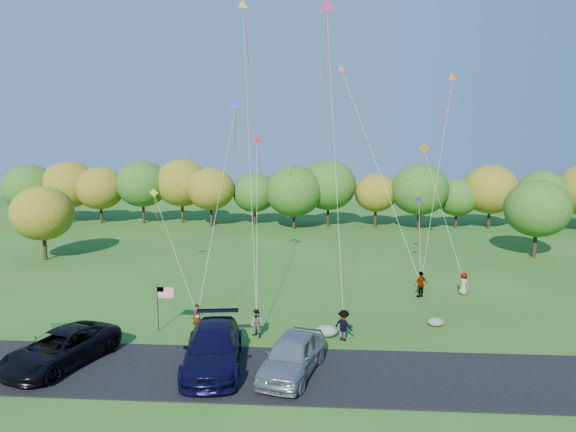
{
  "coord_description": "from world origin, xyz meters",
  "views": [
    {
      "loc": [
        3.77,
        -27.2,
        11.23
      ],
      "look_at": [
        1.55,
        6.0,
        6.2
      ],
      "focal_mm": 32.0,
      "sensor_mm": 36.0,
      "label": 1
    }
  ],
  "objects_px": {
    "minivan_dark": "(61,348)",
    "flyer_d": "(421,284)",
    "flyer_b": "(257,324)",
    "flyer_e": "(463,284)",
    "minivan_silver": "(292,355)",
    "minivan_navy": "(213,348)",
    "flyer_c": "(344,325)",
    "flyer_a": "(198,318)",
    "park_bench": "(70,332)",
    "trash_barrel": "(75,333)"
  },
  "relations": [
    {
      "from": "flyer_b",
      "to": "flyer_d",
      "type": "xyz_separation_m",
      "value": [
        10.74,
        8.27,
        0.13
      ]
    },
    {
      "from": "flyer_d",
      "to": "flyer_a",
      "type": "bearing_deg",
      "value": -6.21
    },
    {
      "from": "flyer_d",
      "to": "flyer_c",
      "type": "bearing_deg",
      "value": 20.65
    },
    {
      "from": "minivan_navy",
      "to": "minivan_silver",
      "type": "relative_size",
      "value": 1.21
    },
    {
      "from": "flyer_b",
      "to": "flyer_c",
      "type": "relative_size",
      "value": 0.92
    },
    {
      "from": "flyer_b",
      "to": "flyer_c",
      "type": "xyz_separation_m",
      "value": [
        4.92,
        -0.12,
        0.07
      ]
    },
    {
      "from": "minivan_navy",
      "to": "flyer_b",
      "type": "xyz_separation_m",
      "value": [
        1.65,
        4.06,
        -0.22
      ]
    },
    {
      "from": "minivan_dark",
      "to": "flyer_a",
      "type": "distance_m",
      "value": 7.51
    },
    {
      "from": "minivan_navy",
      "to": "minivan_silver",
      "type": "distance_m",
      "value": 3.96
    },
    {
      "from": "flyer_e",
      "to": "minivan_dark",
      "type": "bearing_deg",
      "value": 82.87
    },
    {
      "from": "minivan_navy",
      "to": "park_bench",
      "type": "xyz_separation_m",
      "value": [
        -8.63,
        2.74,
        -0.44
      ]
    },
    {
      "from": "flyer_a",
      "to": "flyer_c",
      "type": "height_order",
      "value": "flyer_c"
    },
    {
      "from": "flyer_b",
      "to": "flyer_e",
      "type": "xyz_separation_m",
      "value": [
        13.94,
        9.05,
        0.01
      ]
    },
    {
      "from": "flyer_a",
      "to": "flyer_d",
      "type": "distance_m",
      "value": 16.23
    },
    {
      "from": "minivan_dark",
      "to": "flyer_b",
      "type": "xyz_separation_m",
      "value": [
        9.26,
        4.31,
        -0.11
      ]
    },
    {
      "from": "flyer_d",
      "to": "park_bench",
      "type": "distance_m",
      "value": 23.11
    },
    {
      "from": "minivan_dark",
      "to": "flyer_e",
      "type": "height_order",
      "value": "minivan_dark"
    },
    {
      "from": "minivan_silver",
      "to": "flyer_b",
      "type": "xyz_separation_m",
      "value": [
        -2.28,
        4.57,
        -0.19
      ]
    },
    {
      "from": "flyer_d",
      "to": "trash_barrel",
      "type": "relative_size",
      "value": 1.98
    },
    {
      "from": "flyer_a",
      "to": "flyer_e",
      "type": "relative_size",
      "value": 1.02
    },
    {
      "from": "flyer_b",
      "to": "flyer_e",
      "type": "relative_size",
      "value": 0.99
    },
    {
      "from": "flyer_b",
      "to": "flyer_e",
      "type": "distance_m",
      "value": 16.62
    },
    {
      "from": "flyer_e",
      "to": "trash_barrel",
      "type": "relative_size",
      "value": 1.74
    },
    {
      "from": "flyer_b",
      "to": "flyer_c",
      "type": "height_order",
      "value": "flyer_c"
    },
    {
      "from": "minivan_navy",
      "to": "park_bench",
      "type": "relative_size",
      "value": 3.34
    },
    {
      "from": "flyer_e",
      "to": "trash_barrel",
      "type": "bearing_deg",
      "value": 76.07
    },
    {
      "from": "flyer_b",
      "to": "minivan_silver",
      "type": "bearing_deg",
      "value": -20.6
    },
    {
      "from": "minivan_dark",
      "to": "flyer_c",
      "type": "bearing_deg",
      "value": 35.2
    },
    {
      "from": "minivan_navy",
      "to": "flyer_b",
      "type": "distance_m",
      "value": 4.39
    },
    {
      "from": "minivan_navy",
      "to": "trash_barrel",
      "type": "relative_size",
      "value": 7.03
    },
    {
      "from": "flyer_c",
      "to": "flyer_d",
      "type": "bearing_deg",
      "value": -90.82
    },
    {
      "from": "minivan_silver",
      "to": "flyer_b",
      "type": "bearing_deg",
      "value": 131.18
    },
    {
      "from": "minivan_navy",
      "to": "flyer_d",
      "type": "relative_size",
      "value": 3.54
    },
    {
      "from": "flyer_b",
      "to": "trash_barrel",
      "type": "distance_m",
      "value": 10.14
    },
    {
      "from": "minivan_dark",
      "to": "minivan_navy",
      "type": "height_order",
      "value": "minivan_navy"
    },
    {
      "from": "flyer_a",
      "to": "park_bench",
      "type": "relative_size",
      "value": 0.84
    },
    {
      "from": "minivan_dark",
      "to": "flyer_c",
      "type": "xyz_separation_m",
      "value": [
        14.18,
        4.2,
        -0.04
      ]
    },
    {
      "from": "minivan_silver",
      "to": "minivan_navy",
      "type": "bearing_deg",
      "value": -172.78
    },
    {
      "from": "flyer_b",
      "to": "park_bench",
      "type": "distance_m",
      "value": 10.37
    },
    {
      "from": "minivan_dark",
      "to": "park_bench",
      "type": "xyz_separation_m",
      "value": [
        -1.02,
        2.99,
        -0.33
      ]
    },
    {
      "from": "minivan_navy",
      "to": "flyer_b",
      "type": "bearing_deg",
      "value": 60.76
    },
    {
      "from": "flyer_a",
      "to": "flyer_d",
      "type": "bearing_deg",
      "value": 15.1
    },
    {
      "from": "flyer_d",
      "to": "park_bench",
      "type": "xyz_separation_m",
      "value": [
        -21.02,
        -9.59,
        -0.35
      ]
    },
    {
      "from": "minivan_dark",
      "to": "flyer_d",
      "type": "bearing_deg",
      "value": 50.88
    },
    {
      "from": "minivan_navy",
      "to": "trash_barrel",
      "type": "bearing_deg",
      "value": 154.14
    },
    {
      "from": "flyer_b",
      "to": "trash_barrel",
      "type": "height_order",
      "value": "flyer_b"
    },
    {
      "from": "flyer_a",
      "to": "flyer_d",
      "type": "relative_size",
      "value": 0.89
    },
    {
      "from": "minivan_dark",
      "to": "trash_barrel",
      "type": "xyz_separation_m",
      "value": [
        -0.8,
        3.11,
        -0.45
      ]
    },
    {
      "from": "minivan_dark",
      "to": "minivan_silver",
      "type": "relative_size",
      "value": 1.12
    },
    {
      "from": "minivan_dark",
      "to": "minivan_navy",
      "type": "bearing_deg",
      "value": 20.63
    }
  ]
}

